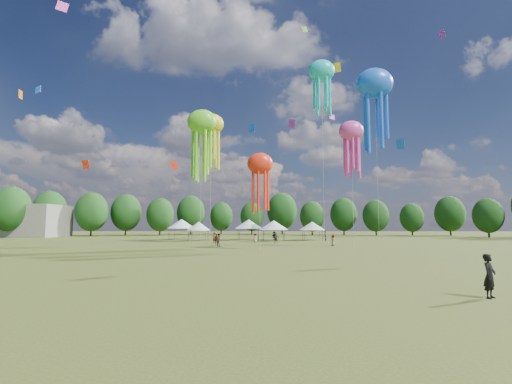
{
  "coord_description": "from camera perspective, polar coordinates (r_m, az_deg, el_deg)",
  "views": [
    {
      "loc": [
        0.02,
        -17.09,
        3.08
      ],
      "look_at": [
        -0.96,
        15.0,
        6.0
      ],
      "focal_mm": 25.21,
      "sensor_mm": 36.0,
      "label": 1
    }
  ],
  "objects": [
    {
      "name": "ground",
      "position": [
        17.37,
        1.73,
        -15.42
      ],
      "size": [
        300.0,
        300.0,
        0.0
      ],
      "primitive_type": "plane",
      "color": "#384416",
      "rests_on": "ground"
    },
    {
      "name": "treeline",
      "position": [
        79.77,
        -1.04,
        -2.7
      ],
      "size": [
        201.57,
        95.24,
        13.43
      ],
      "color": "#38281C",
      "rests_on": "ground"
    },
    {
      "name": "small_kites",
      "position": [
        64.08,
        0.56,
        20.31
      ],
      "size": [
        70.92,
        52.81,
        45.65
      ],
      "color": "yellow",
      "rests_on": "ground"
    },
    {
      "name": "festival_tents",
      "position": [
        72.23,
        -2.5,
        -5.22
      ],
      "size": [
        32.2,
        12.05,
        4.22
      ],
      "color": "#47474C",
      "rests_on": "ground"
    },
    {
      "name": "spectator_near",
      "position": [
        50.67,
        -5.91,
        -7.6
      ],
      "size": [
        1.15,
        1.12,
        1.86
      ],
      "primitive_type": "imported",
      "rotation": [
        0.0,
        0.0,
        2.44
      ],
      "color": "gray",
      "rests_on": "ground"
    },
    {
      "name": "show_kites",
      "position": [
        60.76,
        7.49,
        11.85
      ],
      "size": [
        34.93,
        19.43,
        30.53
      ],
      "color": "yellow",
      "rests_on": "ground"
    },
    {
      "name": "spectators_far",
      "position": [
        63.59,
        3.73,
        -7.19
      ],
      "size": [
        20.74,
        20.34,
        1.82
      ],
      "color": "gray",
      "rests_on": "ground"
    },
    {
      "name": "observer_main",
      "position": [
        18.39,
        33.08,
        -11.1
      ],
      "size": [
        0.8,
        0.77,
        1.85
      ],
      "primitive_type": "imported",
      "rotation": [
        0.0,
        0.0,
        0.7
      ],
      "color": "black",
      "rests_on": "ground"
    }
  ]
}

